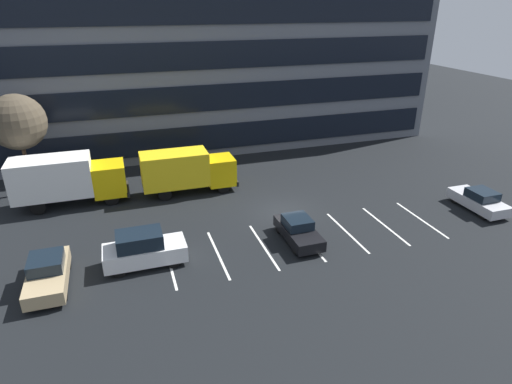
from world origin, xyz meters
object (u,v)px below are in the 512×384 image
suv_white (144,249)px  sedan_tan (48,273)px  box_truck_yellow (67,178)px  box_truck_yellow_all (187,170)px  bare_tree (17,122)px  sedan_black (298,230)px  sedan_silver (479,200)px

suv_white → sedan_tan: size_ratio=1.00×
suv_white → sedan_tan: bearing=-174.2°
box_truck_yellow → sedan_tan: 10.24m
box_truck_yellow → box_truck_yellow_all: box_truck_yellow is taller
box_truck_yellow_all → bare_tree: bearing=161.9°
box_truck_yellow → box_truck_yellow_all: size_ratio=1.09×
box_truck_yellow_all → sedan_black: 10.71m
box_truck_yellow → sedan_black: size_ratio=1.86×
sedan_black → sedan_silver: (13.69, 0.01, 0.02)m
sedan_black → sedan_silver: size_ratio=0.97×
box_truck_yellow_all → box_truck_yellow: bearing=176.3°
box_truck_yellow_all → sedan_tan: (-8.88, -9.61, -1.08)m
sedan_black → bare_tree: bearing=141.6°
box_truck_yellow → sedan_tan: bearing=-92.8°
sedan_silver → suv_white: bearing=179.5°
box_truck_yellow_all → suv_white: bearing=-113.8°
box_truck_yellow_all → sedan_silver: size_ratio=1.66×
sedan_silver → bare_tree: bearing=156.6°
sedan_black → suv_white: bearing=178.6°
box_truck_yellow → bare_tree: bearing=133.0°
sedan_silver → bare_tree: (-30.12, 13.03, 4.76)m
sedan_silver → bare_tree: 33.16m
sedan_silver → suv_white: suv_white is taller
sedan_silver → suv_white: (-22.83, 0.22, 0.26)m
suv_white → bare_tree: 15.42m
box_truck_yellow_all → bare_tree: size_ratio=0.94×
box_truck_yellow_all → sedan_black: box_truck_yellow_all is taller
suv_white → bare_tree: size_ratio=0.60×
box_truck_yellow_all → sedan_black: bearing=-61.3°
sedan_silver → suv_white: 22.83m
box_truck_yellow_all → sedan_silver: 21.02m
suv_white → sedan_tan: (-4.85, -0.49, -0.22)m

